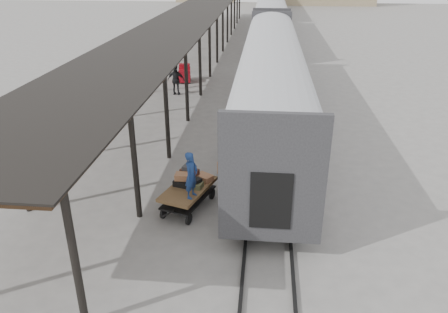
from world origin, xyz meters
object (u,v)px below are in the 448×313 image
baggage_cart (188,192)px  luggage_tug (185,74)px  pedestrian (176,80)px  porter (191,175)px

baggage_cart → luggage_tug: luggage_tug is taller
baggage_cart → pedestrian: size_ratio=1.35×
luggage_tug → pedestrian: size_ratio=0.76×
baggage_cart → porter: 1.25m
luggage_tug → pedestrian: pedestrian is taller
luggage_tug → porter: (3.58, -18.32, 1.12)m
porter → pedestrian: porter is taller
pedestrian → porter: bearing=107.7°
baggage_cart → pedestrian: (-3.26, 14.28, 0.34)m
luggage_tug → porter: size_ratio=0.91×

